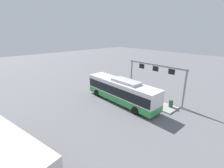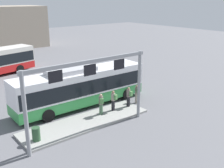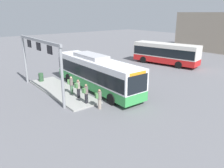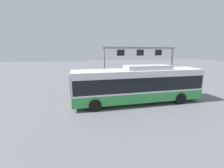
{
  "view_description": "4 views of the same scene",
  "coord_description": "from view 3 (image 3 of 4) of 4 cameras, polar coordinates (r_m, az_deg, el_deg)",
  "views": [
    {
      "loc": [
        -14.39,
        14.96,
        9.58
      ],
      "look_at": [
        2.92,
        -0.97,
        1.77
      ],
      "focal_mm": 25.5,
      "sensor_mm": 36.0,
      "label": 1
    },
    {
      "loc": [
        -11.68,
        -18.61,
        8.88
      ],
      "look_at": [
        2.14,
        -1.51,
        1.9
      ],
      "focal_mm": 43.58,
      "sensor_mm": 36.0,
      "label": 2
    },
    {
      "loc": [
        17.55,
        -11.94,
        7.43
      ],
      "look_at": [
        3.32,
        -0.62,
        1.52
      ],
      "focal_mm": 35.4,
      "sensor_mm": 36.0,
      "label": 3
    },
    {
      "loc": [
        5.63,
        12.59,
        4.79
      ],
      "look_at": [
        1.98,
        -1.8,
        1.5
      ],
      "focal_mm": 24.55,
      "sensor_mm": 36.0,
      "label": 4
    }
  ],
  "objects": [
    {
      "name": "bus_main",
      "position": [
        21.97,
        -4.14,
        3.15
      ],
      "size": [
        11.85,
        2.84,
        3.46
      ],
      "rotation": [
        0.0,
        0.0,
        -0.02
      ],
      "color": "green",
      "rests_on": "ground"
    },
    {
      "name": "platform_sign_gantry",
      "position": [
        21.4,
        -18.26,
        7.21
      ],
      "size": [
        9.28,
        0.24,
        5.2
      ],
      "color": "gray",
      "rests_on": "ground"
    },
    {
      "name": "trash_bin",
      "position": [
        25.65,
        -17.86,
        1.7
      ],
      "size": [
        0.52,
        0.52,
        0.9
      ],
      "primitive_type": "cylinder",
      "color": "#2D5133",
      "rests_on": "platform_curb"
    },
    {
      "name": "person_waiting_mid",
      "position": [
        19.75,
        -8.76,
        -1.05
      ],
      "size": [
        0.42,
        0.58,
        1.67
      ],
      "rotation": [
        0.0,
        0.0,
        1.81
      ],
      "color": "black",
      "rests_on": "platform_curb"
    },
    {
      "name": "bus_background_left",
      "position": [
        33.91,
        13.69,
        7.91
      ],
      "size": [
        9.99,
        4.51,
        3.1
      ],
      "rotation": [
        0.0,
        0.0,
        3.36
      ],
      "color": "red",
      "rests_on": "ground"
    },
    {
      "name": "platform_curb",
      "position": [
        22.31,
        -12.99,
        -1.7
      ],
      "size": [
        10.0,
        2.8,
        0.16
      ],
      "primitive_type": "cube",
      "color": "#9E9E99",
      "rests_on": "ground"
    },
    {
      "name": "person_boarding",
      "position": [
        18.44,
        -6.75,
        -2.37
      ],
      "size": [
        0.4,
        0.57,
        1.67
      ],
      "rotation": [
        0.0,
        0.0,
        1.75
      ],
      "color": "black",
      "rests_on": "platform_curb"
    },
    {
      "name": "person_waiting_near",
      "position": [
        17.65,
        -3.34,
        -3.77
      ],
      "size": [
        0.39,
        0.56,
        1.67
      ],
      "rotation": [
        0.0,
        0.0,
        1.41
      ],
      "color": "gray",
      "rests_on": "ground"
    },
    {
      "name": "ground_plane",
      "position": [
        22.49,
        -4.02,
        -1.33
      ],
      "size": [
        120.0,
        120.0,
        0.0
      ],
      "primitive_type": "plane",
      "color": "slate"
    },
    {
      "name": "person_waiting_far",
      "position": [
        20.79,
        -10.51,
        -0.18
      ],
      "size": [
        0.5,
        0.6,
        1.67
      ],
      "rotation": [
        0.0,
        0.0,
        1.14
      ],
      "color": "#476B4C",
      "rests_on": "platform_curb"
    }
  ]
}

